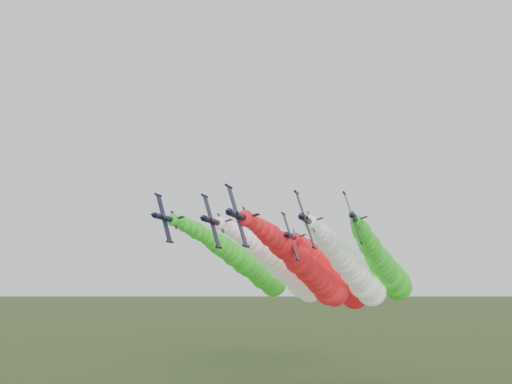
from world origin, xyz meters
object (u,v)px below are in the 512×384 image
jet_inner_left (288,272)px  jet_outer_left (248,265)px  jet_trail (340,280)px  jet_outer_right (386,270)px  jet_inner_right (355,273)px  jet_lead (313,273)px

jet_inner_left → jet_outer_left: (-13.31, 4.87, 1.99)m
jet_inner_left → jet_trail: 22.05m
jet_inner_left → jet_outer_right: size_ratio=0.99×
jet_inner_left → jet_inner_right: jet_inner_left is taller
jet_trail → jet_outer_right: bearing=-27.8°
jet_inner_left → jet_outer_left: bearing=159.9°
jet_inner_left → jet_trail: bearing=54.6°
jet_lead → jet_inner_left: bearing=126.7°
jet_lead → jet_outer_right: 28.75m
jet_outer_left → jet_outer_right: (40.14, 5.54, -1.35)m
jet_outer_left → jet_trail: bearing=26.6°
jet_inner_left → jet_inner_right: (19.01, -1.96, -0.52)m
jet_inner_right → jet_trail: bearing=107.6°
jet_outer_left → jet_inner_left: bearing=-20.1°
jet_outer_left → jet_trail: (26.00, 13.00, -4.40)m
jet_lead → jet_inner_left: jet_inner_left is taller
jet_outer_left → jet_trail: jet_outer_left is taller
jet_lead → jet_outer_left: (-22.40, 17.04, 2.62)m
jet_inner_right → jet_trail: jet_inner_right is taller
jet_outer_right → jet_inner_right: bearing=-122.3°
jet_inner_right → jet_trail: size_ratio=0.99×
jet_outer_left → jet_outer_right: bearing=7.9°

